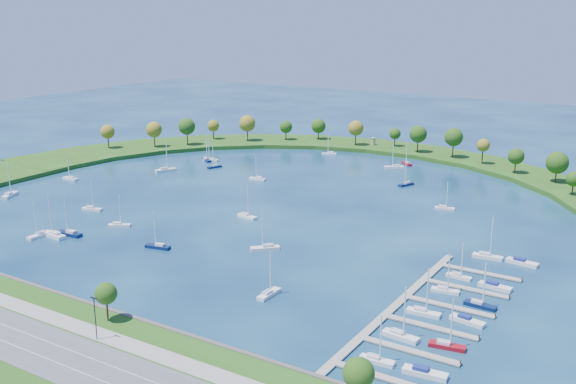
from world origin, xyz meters
The scene contains 38 objects.
ground centered at (0.00, 0.00, 0.00)m, with size 700.00×700.00×0.00m, color #071F44.
breakwater centered at (-46.33, 48.72, 0.99)m, with size 286.74×247.64×2.00m.
breakwater_trees centered at (-13.70, 87.34, 10.72)m, with size 243.29×89.68×14.60m.
harbor_tower centered at (-10.61, 116.04, 4.02)m, with size 2.60×2.60×3.93m.
dock_system centered at (85.30, -61.00, 0.35)m, with size 24.28×82.00×1.60m.
moored_boat_0 centered at (-65.52, 46.18, 0.88)m, with size 7.91×4.13×11.20m.
moored_boat_1 centered at (-50.83, -43.10, 0.89)m, with size 7.99×4.18×11.31m.
moored_boat_2 centered at (-93.25, -47.05, 0.95)m, with size 6.06×9.31×13.33m.
moored_boat_3 centered at (17.44, 79.30, 0.95)m, with size 8.94×7.20×13.35m.
moored_boat_4 centered at (-1.93, -60.71, 0.91)m, with size 8.45×3.80×11.99m.
moored_boat_5 centered at (-94.22, -15.81, 0.89)m, with size 7.89×2.24×11.58m.
moored_boat_6 centered at (34.30, 52.52, 0.88)m, with size 4.92×7.87×11.22m.
moored_boat_7 centered at (59.94, 27.17, 0.87)m, with size 7.57×3.92×10.71m.
moored_boat_8 centered at (47.36, -72.36, 0.91)m, with size 2.44×8.31×12.17m.
moored_boat_9 centered at (-24.39, 27.15, 0.88)m, with size 7.76×2.61×11.24m.
moored_boat_10 centered at (-67.25, 45.17, 0.89)m, with size 7.91×5.74×11.52m.
moored_boat_11 centered at (-69.52, 18.03, 0.98)m, with size 6.80×9.82×14.18m.
moored_boat_12 centered at (-54.87, 35.70, 0.87)m, with size 4.73×7.39×10.56m.
moored_boat_13 centered at (19.32, 89.95, 0.88)m, with size 7.07×6.64×11.16m.
moored_boat_14 centered at (27.38, -44.24, 0.95)m, with size 8.26×8.10×13.29m.
moored_boat_16 centered at (-38.31, -70.72, 0.99)m, with size 10.20×3.73×14.67m.
moored_boat_17 centered at (3.42, -20.18, 0.90)m, with size 8.40×3.59×11.96m.
moored_boat_18 centered at (-35.10, -66.99, 0.96)m, with size 9.47×3.25×13.68m.
moored_boat_19 centered at (-42.59, -73.21, 0.90)m, with size 2.50×8.19×11.94m.
moored_boat_20 centered at (-28.16, -51.51, 0.88)m, with size 7.35×5.92×10.98m.
moored_boat_21 centered at (-23.04, 90.03, 0.87)m, with size 7.54×4.86×10.79m.
docked_boat_0 centered at (85.53, -88.75, 0.88)m, with size 7.75×2.61×11.22m.
docked_boat_1 centered at (95.97, -88.33, 0.69)m, with size 9.39×3.45×1.87m.
docked_boat_2 centered at (85.51, -76.00, 0.93)m, with size 8.87×3.22×12.76m.
docked_boat_3 centered at (96.02, -74.82, 0.90)m, with size 8.33×3.55×11.87m.
docked_boat_4 centered at (85.52, -61.70, 0.92)m, with size 8.54×2.95×12.33m.
docked_boat_5 centered at (95.98, -60.25, 0.64)m, with size 8.83×3.82×1.74m.
docked_boat_6 centered at (85.54, -45.89, 0.88)m, with size 7.62×3.27×10.85m.
docked_boat_7 centered at (96.02, -50.04, 0.90)m, with size 8.16×2.69×11.83m.
docked_boat_8 centered at (85.54, -34.54, 0.87)m, with size 7.23×2.46×10.46m.
docked_boat_9 centered at (95.97, -36.40, 0.66)m, with size 9.03×3.22×1.80m.
docked_boat_10 centered at (87.91, -15.10, 0.94)m, with size 9.04×3.33×12.99m.
docked_boat_11 centered at (97.87, -14.53, 0.69)m, with size 9.46×3.78×1.88m.
Camera 1 is at (136.82, -206.55, 72.26)m, focal length 41.82 mm.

